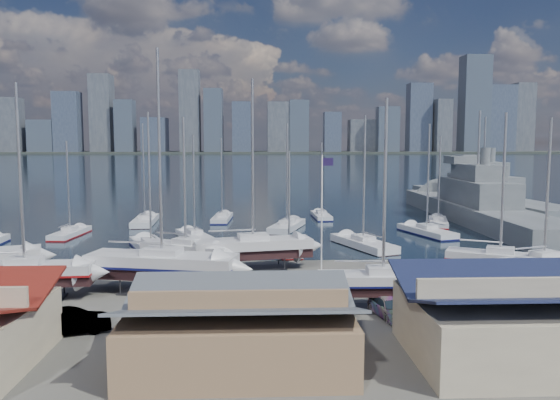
{
  "coord_description": "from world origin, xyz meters",
  "views": [
    {
      "loc": [
        0.96,
        -54.59,
        11.95
      ],
      "look_at": [
        3.66,
        8.0,
        5.36
      ],
      "focal_mm": 35.0,
      "sensor_mm": 36.0,
      "label": 1
    }
  ],
  "objects_px": {
    "car_a": "(2,323)",
    "flagpole": "(323,213)",
    "naval_ship_east": "(476,211)",
    "naval_ship_west": "(482,200)"
  },
  "relations": [
    {
      "from": "car_a",
      "to": "flagpole",
      "type": "bearing_deg",
      "value": 40.27
    },
    {
      "from": "naval_ship_east",
      "to": "naval_ship_west",
      "type": "bearing_deg",
      "value": -25.56
    },
    {
      "from": "naval_ship_east",
      "to": "naval_ship_west",
      "type": "height_order",
      "value": "naval_ship_east"
    },
    {
      "from": "car_a",
      "to": "flagpole",
      "type": "height_order",
      "value": "flagpole"
    },
    {
      "from": "naval_ship_west",
      "to": "car_a",
      "type": "relative_size",
      "value": 10.29
    },
    {
      "from": "naval_ship_west",
      "to": "flagpole",
      "type": "relative_size",
      "value": 4.32
    },
    {
      "from": "naval_ship_east",
      "to": "car_a",
      "type": "relative_size",
      "value": 10.8
    },
    {
      "from": "naval_ship_east",
      "to": "naval_ship_west",
      "type": "xyz_separation_m",
      "value": [
        7.4,
        15.36,
        -0.0
      ]
    },
    {
      "from": "naval_ship_east",
      "to": "car_a",
      "type": "distance_m",
      "value": 68.41
    },
    {
      "from": "naval_ship_east",
      "to": "flagpole",
      "type": "height_order",
      "value": "naval_ship_east"
    }
  ]
}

